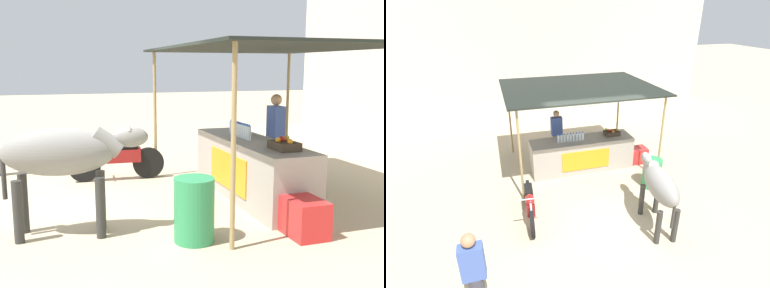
% 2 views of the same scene
% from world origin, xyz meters
% --- Properties ---
extents(ground_plane, '(60.00, 60.00, 0.00)m').
position_xyz_m(ground_plane, '(0.00, 0.00, 0.00)').
color(ground_plane, tan).
extents(building_wall_far, '(16.00, 0.50, 6.76)m').
position_xyz_m(building_wall_far, '(0.00, 8.39, 3.38)').
color(building_wall_far, beige).
rests_on(building_wall_far, ground).
extents(stall_counter, '(3.00, 0.82, 0.96)m').
position_xyz_m(stall_counter, '(0.00, 2.20, 0.48)').
color(stall_counter, '#9E9389').
rests_on(stall_counter, ground).
extents(stall_awning, '(4.20, 3.20, 2.44)m').
position_xyz_m(stall_awning, '(0.00, 2.50, 2.35)').
color(stall_awning, black).
rests_on(stall_awning, ground).
extents(water_bottle_row, '(0.79, 0.07, 0.25)m').
position_xyz_m(water_bottle_row, '(-0.35, 2.15, 1.07)').
color(water_bottle_row, silver).
rests_on(water_bottle_row, stall_counter).
extents(fruit_crate, '(0.44, 0.32, 0.18)m').
position_xyz_m(fruit_crate, '(0.95, 2.25, 1.03)').
color(fruit_crate, '#3F3326').
rests_on(fruit_crate, stall_counter).
extents(vendor_behind_counter, '(0.34, 0.22, 1.65)m').
position_xyz_m(vendor_behind_counter, '(-0.58, 2.95, 0.85)').
color(vendor_behind_counter, '#383842').
rests_on(vendor_behind_counter, ground).
extents(cooler_box, '(0.60, 0.44, 0.48)m').
position_xyz_m(cooler_box, '(1.77, 2.10, 0.24)').
color(cooler_box, red).
rests_on(cooler_box, ground).
extents(water_barrel, '(0.50, 0.50, 0.80)m').
position_xyz_m(water_barrel, '(1.51, 0.72, 0.40)').
color(water_barrel, '#2D8C51').
rests_on(water_barrel, ground).
extents(cow, '(0.71, 1.85, 1.44)m').
position_xyz_m(cow, '(0.79, -0.75, 1.03)').
color(cow, gray).
rests_on(cow, ground).
extents(motorcycle_parked, '(0.55, 1.80, 0.90)m').
position_xyz_m(motorcycle_parked, '(-1.83, 0.27, 0.43)').
color(motorcycle_parked, black).
rests_on(motorcycle_parked, ground).
extents(passerby_on_street, '(0.34, 0.22, 1.65)m').
position_xyz_m(passerby_on_street, '(-2.92, -1.96, 0.85)').
color(passerby_on_street, '#383842').
rests_on(passerby_on_street, ground).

